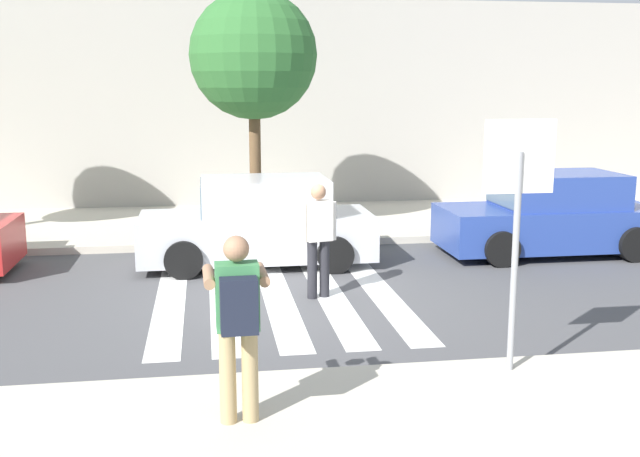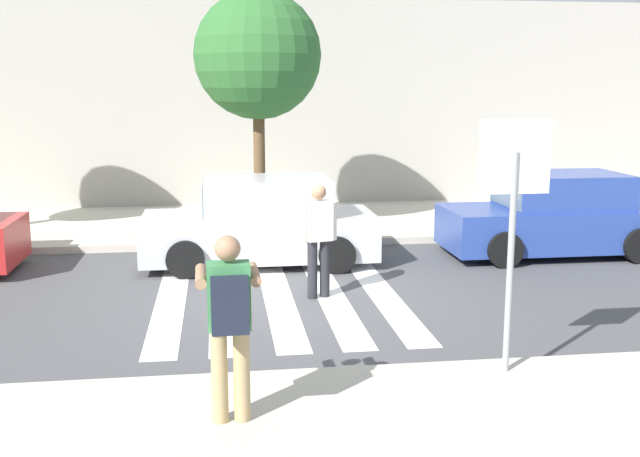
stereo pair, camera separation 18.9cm
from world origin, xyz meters
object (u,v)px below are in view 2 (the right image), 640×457
object	(u,v)px
pedestrian_crossing	(319,234)
parked_car_silver	(261,224)
parked_car_blue	(555,217)
photographer_with_backpack	(229,313)
street_tree_center	(258,56)
stop_sign	(513,190)

from	to	relation	value
pedestrian_crossing	parked_car_silver	size ratio (longest dim) A/B	0.42
parked_car_silver	parked_car_blue	world-z (taller)	same
photographer_with_backpack	parked_car_silver	distance (m)	6.76
pedestrian_crossing	street_tree_center	xyz separation A→B (m)	(-0.60, 4.70, 2.76)
stop_sign	photographer_with_backpack	bearing A→B (deg)	-163.46
photographer_with_backpack	pedestrian_crossing	xyz separation A→B (m)	(1.39, 4.42, -0.19)
pedestrian_crossing	photographer_with_backpack	bearing A→B (deg)	-107.50
stop_sign	street_tree_center	distance (m)	8.68
photographer_with_backpack	street_tree_center	world-z (taller)	street_tree_center
pedestrian_crossing	stop_sign	bearing A→B (deg)	-66.46
photographer_with_backpack	pedestrian_crossing	world-z (taller)	photographer_with_backpack
street_tree_center	stop_sign	bearing A→B (deg)	-75.40
stop_sign	pedestrian_crossing	distance (m)	4.02
stop_sign	parked_car_silver	world-z (taller)	stop_sign
stop_sign	pedestrian_crossing	xyz separation A→B (m)	(-1.54, 3.54, -1.12)
pedestrian_crossing	street_tree_center	size ratio (longest dim) A/B	0.35
stop_sign	parked_car_silver	size ratio (longest dim) A/B	0.65
parked_car_silver	parked_car_blue	distance (m)	5.53
photographer_with_backpack	pedestrian_crossing	bearing A→B (deg)	72.50
parked_car_silver	street_tree_center	distance (m)	3.86
parked_car_silver	parked_car_blue	xyz separation A→B (m)	(5.53, -0.00, 0.00)
parked_car_silver	photographer_with_backpack	bearing A→B (deg)	-95.71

